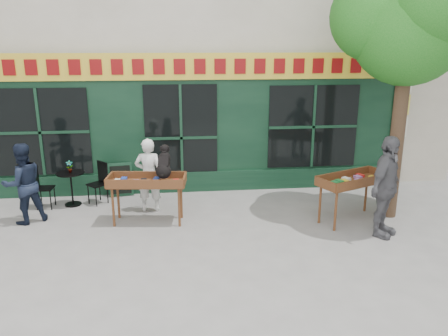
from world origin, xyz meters
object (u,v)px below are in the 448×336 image
at_px(book_cart_center, 147,183).
at_px(woman, 149,175).
at_px(book_cart_right, 353,182).
at_px(man_left, 23,184).
at_px(man_right, 386,187).
at_px(bistro_table, 71,182).
at_px(dog, 164,161).

xyz_separation_m(book_cart_center, woman, (-0.00, 0.65, -0.02)).
relative_size(book_cart_center, woman, 0.97).
xyz_separation_m(woman, book_cart_right, (4.11, -1.02, 0.02)).
bearing_deg(woman, man_left, 15.10).
bearing_deg(woman, book_cart_center, 96.15).
xyz_separation_m(woman, man_right, (4.41, -1.77, 0.16)).
height_order(book_cart_center, bistro_table, book_cart_center).
bearing_deg(bistro_table, dog, -30.09).
height_order(book_cart_center, man_left, man_left).
xyz_separation_m(book_cart_right, bistro_table, (-5.86, 1.53, -0.28)).
bearing_deg(woman, dog, 122.71).
bearing_deg(man_right, woman, 114.44).
height_order(dog, man_left, man_left).
relative_size(book_cart_center, man_right, 0.81).
xyz_separation_m(man_right, man_left, (-6.86, 1.38, -0.14)).
bearing_deg(book_cart_right, book_cart_center, 151.16).
bearing_deg(man_right, dog, 121.55).
distance_m(dog, man_right, 4.21).
bearing_deg(book_cart_right, dog, 151.45).
bearing_deg(woman, book_cart_right, 172.25).
bearing_deg(dog, woman, 122.71).
distance_m(man_right, man_left, 7.00).
height_order(book_cart_right, man_right, man_right).
bearing_deg(bistro_table, woman, -16.42).
xyz_separation_m(dog, woman, (-0.35, 0.70, -0.49)).
xyz_separation_m(book_cart_right, man_left, (-6.56, 0.63, -0.00)).
distance_m(man_right, bistro_table, 6.58).
bearing_deg(dog, man_left, 179.73).
height_order(dog, woman, woman).
relative_size(book_cart_center, man_left, 0.95).
relative_size(book_cart_right, man_right, 0.85).
relative_size(bistro_table, man_left, 0.46).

